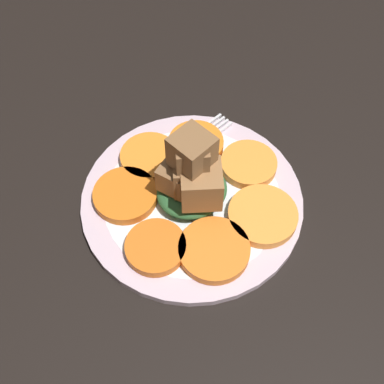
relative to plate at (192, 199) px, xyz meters
The scene contains 11 objects.
table_slab 1.52cm from the plate, ahead, with size 120.00×120.00×2.00cm, color black.
plate is the anchor object (origin of this frame).
carrot_slice_0 8.35cm from the plate, behind, with size 6.94×6.94×1.20cm, color orange.
carrot_slice_1 7.78cm from the plate, 125.95° to the right, with size 7.03×7.03×1.20cm, color orange.
carrot_slice_2 7.78cm from the plate, 78.45° to the right, with size 7.21×7.21×1.20cm, color orange.
carrot_slice_3 7.95cm from the plate, 31.04° to the right, with size 7.60×7.60×1.20cm, color orange.
carrot_slice_4 8.18cm from the plate, 28.20° to the left, with size 6.76×6.76×1.20cm, color orange.
carrot_slice_5 7.86cm from the plate, 75.84° to the left, with size 7.90×7.90×1.20cm, color orange.
carrot_slice_6 8.71cm from the plate, 127.50° to the left, with size 8.02×8.02×1.20cm, color orange.
center_pile 4.92cm from the plate, 77.36° to the left, with size 8.48×8.71×10.54cm.
fork 6.65cm from the plate, 107.51° to the right, with size 18.11×5.22×0.40cm.
Camera 1 is at (16.86, 26.72, 50.79)cm, focal length 45.00 mm.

